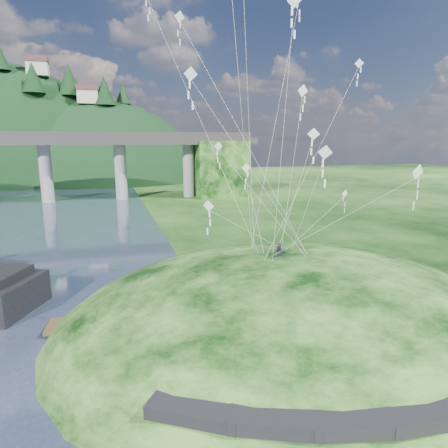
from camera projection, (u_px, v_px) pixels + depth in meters
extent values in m
plane|color=black|center=(191.00, 354.00, 25.46)|extent=(320.00, 320.00, 0.00)
ellipsoid|color=black|center=(290.00, 342.00, 29.89)|extent=(36.00, 32.00, 13.00)
cube|color=black|center=(195.00, 410.00, 17.12)|extent=(4.32, 3.62, 0.71)
cube|color=black|center=(275.00, 420.00, 16.40)|extent=(4.10, 2.97, 0.61)
cube|color=black|center=(353.00, 422.00, 16.31)|extent=(3.85, 2.37, 0.62)
cube|color=black|center=(421.00, 416.00, 16.74)|extent=(3.62, 1.83, 0.66)
cylinder|color=gray|center=(46.00, 172.00, 85.04)|extent=(2.60, 2.60, 13.00)
cylinder|color=gray|center=(121.00, 171.00, 89.39)|extent=(2.60, 2.60, 13.00)
cylinder|color=gray|center=(189.00, 169.00, 93.75)|extent=(2.60, 2.60, 13.00)
cube|color=black|center=(219.00, 168.00, 95.86)|extent=(12.00, 11.00, 13.00)
ellipsoid|color=black|center=(105.00, 209.00, 136.67)|extent=(76.00, 56.00, 72.00)
cone|color=black|center=(32.00, 77.00, 113.08)|extent=(6.47, 6.47, 8.51)
cone|color=black|center=(69.00, 80.00, 122.01)|extent=(7.13, 7.13, 9.38)
cone|color=black|center=(104.00, 90.00, 120.91)|extent=(6.56, 6.56, 8.63)
cone|color=black|center=(123.00, 94.00, 127.85)|extent=(4.88, 4.88, 6.42)
cube|color=beige|center=(38.00, 69.00, 120.81)|extent=(6.00, 5.00, 4.00)
cube|color=#502F2E|center=(37.00, 60.00, 120.25)|extent=(6.40, 5.40, 1.60)
cube|color=beige|center=(88.00, 97.00, 120.86)|extent=(6.00, 5.00, 4.00)
cube|color=#502F2E|center=(87.00, 88.00, 120.29)|extent=(6.40, 5.40, 1.60)
cube|color=#3D2E19|center=(147.00, 320.00, 29.13)|extent=(14.04, 4.08, 0.35)
cylinder|color=#3D2E19|center=(62.00, 329.00, 28.30)|extent=(0.30, 0.30, 0.99)
cylinder|color=#3D2E19|center=(105.00, 326.00, 28.74)|extent=(0.30, 0.30, 0.99)
cylinder|color=#3D2E19|center=(147.00, 323.00, 29.18)|extent=(0.30, 0.30, 0.99)
cylinder|color=#3D2E19|center=(188.00, 321.00, 29.63)|extent=(0.30, 0.30, 0.99)
cylinder|color=#3D2E19|center=(227.00, 318.00, 30.07)|extent=(0.30, 0.30, 0.99)
imported|color=#242831|center=(280.00, 243.00, 30.05)|extent=(0.63, 0.45, 1.63)
imported|color=#242831|center=(278.00, 246.00, 29.20)|extent=(0.78, 0.62, 1.57)
cube|color=silver|center=(218.00, 146.00, 35.46)|extent=(0.82, 0.21, 0.82)
cube|color=silver|center=(218.00, 153.00, 35.58)|extent=(0.11, 0.06, 0.48)
cube|color=silver|center=(218.00, 160.00, 35.70)|extent=(0.11, 0.06, 0.48)
cube|color=silver|center=(218.00, 166.00, 35.83)|extent=(0.11, 0.06, 0.48)
cube|color=silver|center=(325.00, 152.00, 23.77)|extent=(0.85, 0.34, 0.85)
cube|color=silver|center=(325.00, 163.00, 23.90)|extent=(0.11, 0.03, 0.51)
cube|color=silver|center=(324.00, 173.00, 24.03)|extent=(0.11, 0.03, 0.51)
cube|color=silver|center=(324.00, 184.00, 24.16)|extent=(0.11, 0.03, 0.51)
cube|color=silver|center=(179.00, 17.00, 31.05)|extent=(0.83, 0.29, 0.82)
cube|color=silver|center=(180.00, 25.00, 31.18)|extent=(0.10, 0.08, 0.49)
cube|color=silver|center=(180.00, 33.00, 31.31)|extent=(0.10, 0.08, 0.49)
cube|color=silver|center=(180.00, 42.00, 31.43)|extent=(0.10, 0.08, 0.49)
cube|color=silver|center=(303.00, 91.00, 26.72)|extent=(0.81, 0.22, 0.80)
cube|color=silver|center=(302.00, 100.00, 26.84)|extent=(0.10, 0.06, 0.47)
cube|color=silver|center=(302.00, 108.00, 26.96)|extent=(0.10, 0.06, 0.47)
cube|color=silver|center=(302.00, 117.00, 27.08)|extent=(0.10, 0.06, 0.47)
cube|color=silver|center=(359.00, 63.00, 29.98)|extent=(0.50, 0.51, 0.67)
cube|color=silver|center=(359.00, 70.00, 30.08)|extent=(0.08, 0.06, 0.39)
cube|color=silver|center=(358.00, 77.00, 30.18)|extent=(0.08, 0.06, 0.39)
cube|color=silver|center=(358.00, 83.00, 30.27)|extent=(0.08, 0.06, 0.39)
cube|color=silver|center=(246.00, 168.00, 32.96)|extent=(0.76, 0.22, 0.75)
cube|color=silver|center=(246.00, 174.00, 33.07)|extent=(0.10, 0.03, 0.44)
cube|color=silver|center=(246.00, 181.00, 33.18)|extent=(0.10, 0.03, 0.44)
cube|color=silver|center=(246.00, 187.00, 33.30)|extent=(0.10, 0.03, 0.44)
cube|color=silver|center=(345.00, 194.00, 34.73)|extent=(0.68, 0.26, 0.70)
cube|color=silver|center=(344.00, 199.00, 34.83)|extent=(0.09, 0.06, 0.41)
cube|color=silver|center=(344.00, 205.00, 34.94)|extent=(0.09, 0.06, 0.41)
cube|color=silver|center=(344.00, 210.00, 35.04)|extent=(0.09, 0.06, 0.41)
cube|color=silver|center=(147.00, 2.00, 26.04)|extent=(0.09, 0.06, 0.40)
cube|color=silver|center=(147.00, 10.00, 26.14)|extent=(0.09, 0.06, 0.40)
cube|color=silver|center=(148.00, 18.00, 26.24)|extent=(0.09, 0.06, 0.40)
cube|color=silver|center=(299.00, 5.00, 32.31)|extent=(0.09, 0.07, 0.44)
cube|color=silver|center=(299.00, 12.00, 32.42)|extent=(0.09, 0.07, 0.44)
cube|color=silver|center=(298.00, 19.00, 32.54)|extent=(0.09, 0.07, 0.44)
cube|color=silver|center=(418.00, 172.00, 22.23)|extent=(0.88, 0.25, 0.88)
cube|color=silver|center=(417.00, 183.00, 22.36)|extent=(0.11, 0.07, 0.52)
cube|color=silver|center=(415.00, 195.00, 22.49)|extent=(0.11, 0.07, 0.52)
cube|color=silver|center=(414.00, 206.00, 22.63)|extent=(0.11, 0.07, 0.52)
cube|color=silver|center=(314.00, 134.00, 27.25)|extent=(0.73, 0.49, 0.83)
cube|color=silver|center=(313.00, 143.00, 27.37)|extent=(0.11, 0.06, 0.49)
cube|color=silver|center=(313.00, 152.00, 27.50)|extent=(0.11, 0.06, 0.49)
cube|color=silver|center=(312.00, 160.00, 27.62)|extent=(0.11, 0.06, 0.49)
cube|color=silver|center=(208.00, 206.00, 27.01)|extent=(0.60, 0.61, 0.80)
cube|color=silver|center=(209.00, 214.00, 27.13)|extent=(0.10, 0.07, 0.47)
cube|color=silver|center=(209.00, 223.00, 27.25)|extent=(0.10, 0.07, 0.47)
cube|color=silver|center=(209.00, 231.00, 27.37)|extent=(0.10, 0.07, 0.47)
cube|color=silver|center=(294.00, 0.00, 20.72)|extent=(0.61, 0.50, 0.73)
cube|color=silver|center=(294.00, 12.00, 20.83)|extent=(0.10, 0.05, 0.44)
cube|color=silver|center=(293.00, 23.00, 20.94)|extent=(0.10, 0.05, 0.44)
cube|color=silver|center=(293.00, 34.00, 21.05)|extent=(0.10, 0.05, 0.44)
cube|color=silver|center=(191.00, 74.00, 18.82)|extent=(0.67, 0.21, 0.65)
cube|color=silver|center=(191.00, 85.00, 18.92)|extent=(0.09, 0.04, 0.39)
cube|color=silver|center=(191.00, 95.00, 19.02)|extent=(0.09, 0.04, 0.39)
cube|color=silver|center=(191.00, 105.00, 19.11)|extent=(0.09, 0.04, 0.39)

